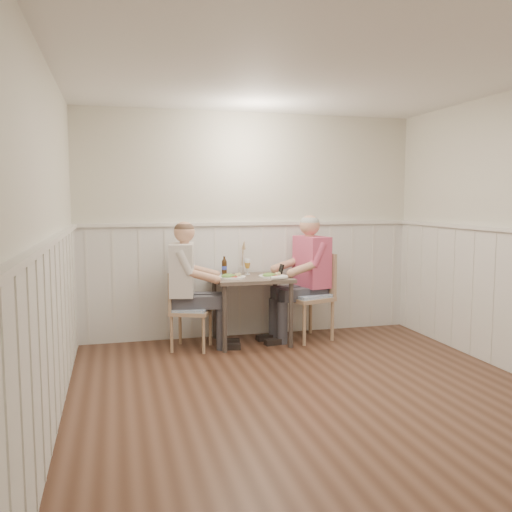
% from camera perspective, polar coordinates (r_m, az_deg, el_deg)
% --- Properties ---
extents(ground_plane, '(4.50, 4.50, 0.00)m').
position_cam_1_polar(ground_plane, '(4.51, 6.69, -14.88)').
color(ground_plane, '#44281A').
extents(room_shell, '(4.04, 4.54, 2.60)m').
position_cam_1_polar(room_shell, '(4.22, 6.94, 4.79)').
color(room_shell, beige).
rests_on(room_shell, ground).
extents(wainscot, '(4.00, 4.49, 1.34)m').
position_cam_1_polar(wainscot, '(4.95, 3.88, -4.68)').
color(wainscot, silver).
rests_on(wainscot, ground).
extents(dining_table, '(0.83, 0.70, 0.75)m').
position_cam_1_polar(dining_table, '(6.02, -0.48, -3.20)').
color(dining_table, '#483B34').
rests_on(dining_table, ground).
extents(chair_right, '(0.59, 0.59, 0.99)m').
position_cam_1_polar(chair_right, '(6.25, 5.92, -3.85)').
color(chair_right, '#9B7E61').
rests_on(chair_right, ground).
extents(chair_left, '(0.52, 0.52, 0.84)m').
position_cam_1_polar(chair_left, '(5.86, -7.35, -5.32)').
color(chair_left, '#9B7E61').
rests_on(chair_left, ground).
extents(man_in_pink, '(0.73, 0.52, 1.45)m').
position_cam_1_polar(man_in_pink, '(6.27, 5.51, -3.16)').
color(man_in_pink, '#3F3F47').
rests_on(man_in_pink, ground).
extents(diner_cream, '(0.70, 0.50, 1.40)m').
position_cam_1_polar(diner_cream, '(5.87, -7.35, -4.05)').
color(diner_cream, '#3F3F47').
rests_on(diner_cream, ground).
extents(plate_man, '(0.30, 0.30, 0.07)m').
position_cam_1_polar(plate_man, '(5.95, 1.63, -2.02)').
color(plate_man, white).
rests_on(plate_man, dining_table).
extents(plate_diner, '(0.31, 0.31, 0.08)m').
position_cam_1_polar(plate_diner, '(5.87, -2.69, -2.13)').
color(plate_diner, white).
rests_on(plate_diner, dining_table).
extents(beer_glass_a, '(0.07, 0.07, 0.18)m').
position_cam_1_polar(beer_glass_a, '(6.18, -0.95, -0.84)').
color(beer_glass_a, silver).
rests_on(beer_glass_a, dining_table).
extents(beer_glass_b, '(0.07, 0.07, 0.17)m').
position_cam_1_polar(beer_glass_b, '(6.14, -0.90, -0.95)').
color(beer_glass_b, silver).
rests_on(beer_glass_b, dining_table).
extents(beer_bottle, '(0.06, 0.06, 0.21)m').
position_cam_1_polar(beer_bottle, '(6.13, -3.35, -1.13)').
color(beer_bottle, black).
rests_on(beer_bottle, dining_table).
extents(rolled_napkin, '(0.20, 0.09, 0.04)m').
position_cam_1_polar(rolled_napkin, '(5.77, 2.41, -2.30)').
color(rolled_napkin, white).
rests_on(rolled_napkin, dining_table).
extents(grass_vase, '(0.04, 0.04, 0.39)m').
position_cam_1_polar(grass_vase, '(6.26, -1.52, -0.24)').
color(grass_vase, silver).
rests_on(grass_vase, dining_table).
extents(gingham_mat, '(0.31, 0.28, 0.01)m').
position_cam_1_polar(gingham_mat, '(6.13, -3.86, -2.00)').
color(gingham_mat, '#4973AC').
rests_on(gingham_mat, dining_table).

